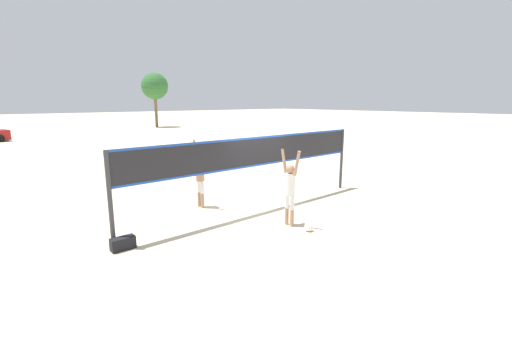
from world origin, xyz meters
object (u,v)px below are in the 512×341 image
(volleyball, at_px, (309,227))
(player_blocker, at_px, (200,173))
(gear_bag, at_px, (123,243))
(tree_left_cluster, at_px, (155,86))
(player_spiker, at_px, (290,186))
(volleyball_net, at_px, (256,157))

(volleyball, bearing_deg, player_blocker, 106.48)
(gear_bag, xyz_separation_m, tree_left_cluster, (16.87, 35.44, 5.07))
(volleyball, xyz_separation_m, tree_left_cluster, (12.70, 37.47, 5.10))
(player_spiker, height_order, gear_bag, player_spiker)
(volleyball_net, relative_size, tree_left_cluster, 1.28)
(volleyball_net, relative_size, gear_bag, 16.32)
(volleyball_net, height_order, player_blocker, volleyball_net)
(player_spiker, xyz_separation_m, gear_bag, (-4.09, 1.39, -0.97))
(gear_bag, bearing_deg, tree_left_cluster, 64.55)
(player_blocker, relative_size, volleyball, 9.48)
(gear_bag, bearing_deg, volleyball, -26.08)
(volleyball_net, distance_m, volleyball, 2.78)
(player_blocker, distance_m, tree_left_cluster, 36.74)
(player_blocker, height_order, volleyball, player_blocker)
(player_spiker, relative_size, gear_bag, 3.90)
(volleyball_net, relative_size, player_spiker, 4.19)
(gear_bag, bearing_deg, player_blocker, 27.72)
(volleyball_net, bearing_deg, gear_bag, -176.81)
(player_blocker, bearing_deg, volleyball_net, 40.40)
(volleyball_net, height_order, player_spiker, volleyball_net)
(player_spiker, xyz_separation_m, player_blocker, (-1.01, 3.01, 0.03))
(player_spiker, height_order, volleyball, player_spiker)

